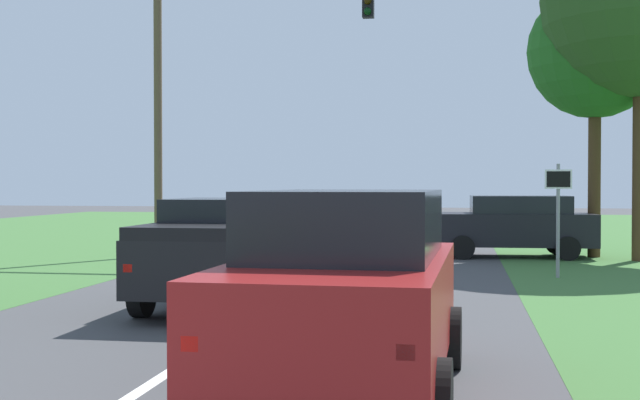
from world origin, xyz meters
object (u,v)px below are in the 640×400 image
object	(u,v)px
keep_moving_sign	(558,205)
oak_tree_right	(640,0)
red_suv_near	(347,289)
crossing_suv_far	(513,225)
pickup_truck_lead	(226,250)
extra_tree_1	(595,52)
traffic_light	(213,69)

from	to	relation	value
keep_moving_sign	oak_tree_right	world-z (taller)	oak_tree_right
red_suv_near	oak_tree_right	bearing A→B (deg)	69.00
red_suv_near	oak_tree_right	world-z (taller)	oak_tree_right
crossing_suv_far	oak_tree_right	bearing A→B (deg)	-11.33
crossing_suv_far	pickup_truck_lead	bearing A→B (deg)	-117.90
red_suv_near	extra_tree_1	world-z (taller)	extra_tree_1
oak_tree_right	crossing_suv_far	distance (m)	7.12
crossing_suv_far	keep_moving_sign	bearing A→B (deg)	-82.83
traffic_light	oak_tree_right	world-z (taller)	oak_tree_right
keep_moving_sign	oak_tree_right	bearing A→B (deg)	59.80
keep_moving_sign	crossing_suv_far	size ratio (longest dim) A/B	0.55
oak_tree_right	keep_moving_sign	bearing A→B (deg)	-120.20
keep_moving_sign	crossing_suv_far	xyz separation A→B (m)	(-0.66, 5.28, -0.71)
red_suv_near	keep_moving_sign	size ratio (longest dim) A/B	1.80
traffic_light	crossing_suv_far	xyz separation A→B (m)	(8.65, 1.36, -4.54)
keep_moving_sign	oak_tree_right	size ratio (longest dim) A/B	0.26
pickup_truck_lead	oak_tree_right	bearing A→B (deg)	47.94
traffic_light	keep_moving_sign	bearing A→B (deg)	-22.82
keep_moving_sign	crossing_suv_far	bearing A→B (deg)	97.17
traffic_light	crossing_suv_far	bearing A→B (deg)	8.94
traffic_light	keep_moving_sign	size ratio (longest dim) A/B	3.24
red_suv_near	oak_tree_right	size ratio (longest dim) A/B	0.47
red_suv_near	traffic_light	world-z (taller)	traffic_light
traffic_light	keep_moving_sign	world-z (taller)	traffic_light
traffic_light	extra_tree_1	distance (m)	11.12
keep_moving_sign	extra_tree_1	world-z (taller)	extra_tree_1
pickup_truck_lead	extra_tree_1	bearing A→B (deg)	54.20
keep_moving_sign	oak_tree_right	distance (m)	7.69
crossing_suv_far	extra_tree_1	world-z (taller)	extra_tree_1
traffic_light	crossing_suv_far	distance (m)	9.86
traffic_light	extra_tree_1	world-z (taller)	traffic_light
pickup_truck_lead	keep_moving_sign	world-z (taller)	keep_moving_sign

